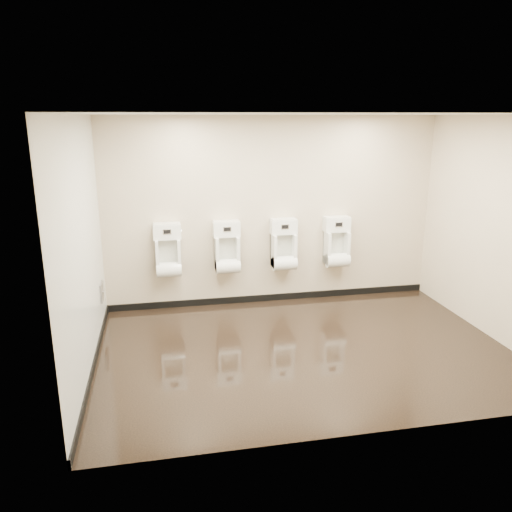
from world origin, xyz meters
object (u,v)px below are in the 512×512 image
(urinal_2, at_px, (284,248))
(urinal_3, at_px, (337,246))
(access_panel, at_px, (102,292))
(urinal_1, at_px, (227,251))
(urinal_0, at_px, (168,254))

(urinal_2, bearing_deg, urinal_3, 0.00)
(access_panel, relative_size, urinal_1, 0.33)
(access_panel, distance_m, urinal_1, 1.85)
(access_panel, distance_m, urinal_2, 2.68)
(urinal_1, distance_m, urinal_3, 1.69)
(urinal_0, relative_size, urinal_2, 1.00)
(access_panel, relative_size, urinal_3, 0.33)
(access_panel, bearing_deg, urinal_3, 6.87)
(urinal_1, bearing_deg, access_panel, -166.71)
(urinal_1, relative_size, urinal_3, 1.00)
(urinal_0, height_order, urinal_2, same)
(urinal_3, bearing_deg, urinal_1, 180.00)
(access_panel, bearing_deg, urinal_1, 13.29)
(urinal_1, xyz_separation_m, urinal_3, (1.69, 0.00, 0.00))
(urinal_0, distance_m, urinal_3, 2.55)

